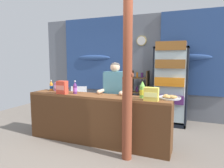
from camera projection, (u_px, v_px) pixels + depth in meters
name	position (u px, v px, depth m)	size (l,w,h in m)	color
ground_plane	(112.00, 133.00, 4.37)	(7.77, 7.77, 0.00)	slate
back_wall_curtained	(134.00, 64.00, 5.68)	(5.78, 0.22, 2.77)	slate
stall_counter	(94.00, 116.00, 3.71)	(2.75, 0.46, 0.92)	brown
timber_post	(127.00, 80.00, 3.09)	(0.18, 0.16, 2.62)	brown
drink_fridge	(171.00, 80.00, 4.84)	(0.78, 0.68, 1.98)	black
bottle_shelf_rack	(139.00, 94.00, 5.40)	(0.48, 0.28, 1.28)	brown
plastic_lawn_chair	(78.00, 101.00, 5.32)	(0.58, 0.58, 0.86)	silver
shopkeeper	(115.00, 91.00, 4.03)	(0.53, 0.42, 1.51)	#28282D
soda_bottle_lime_soda	(142.00, 90.00, 3.44)	(0.09, 0.09, 0.33)	#75C64C
soda_bottle_orange_soda	(51.00, 86.00, 4.33)	(0.07, 0.07, 0.22)	orange
soda_bottle_grape_soda	(75.00, 88.00, 3.90)	(0.08, 0.08, 0.25)	#56286B
snack_box_instant_noodle	(151.00, 94.00, 3.22)	(0.23, 0.13, 0.22)	#EAD14C
snack_box_wafer	(60.00, 87.00, 4.23)	(0.19, 0.13, 0.18)	#B76699
snack_box_crackers	(62.00, 87.00, 3.89)	(0.20, 0.13, 0.25)	#E5422D
pastry_tray	(169.00, 97.00, 3.40)	(0.38, 0.38, 0.07)	#BCBCC1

